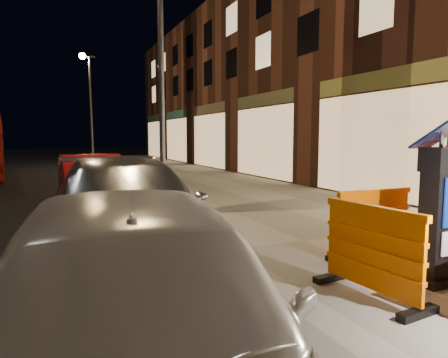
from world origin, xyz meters
name	(u,v)px	position (x,y,z in m)	size (l,w,h in m)	color
ground_plane	(201,263)	(0.00, 0.00, 0.00)	(120.00, 120.00, 0.00)	black
sidewalk	(362,237)	(3.00, 0.00, 0.07)	(6.00, 60.00, 0.15)	gray
kerb	(201,258)	(0.00, 0.00, 0.07)	(0.30, 60.00, 0.15)	slate
parking_kiosk	(438,209)	(2.04, -2.19, 1.02)	(0.55, 0.55, 1.75)	black
barrier_back	(374,225)	(2.04, -1.24, 0.64)	(1.25, 0.52, 0.98)	#FF6F00
barrier_kerbside	(372,252)	(1.09, -2.19, 0.64)	(1.25, 0.52, 0.98)	#FF6F00
car_silver	(126,266)	(-1.03, 0.29, 0.00)	(2.11, 5.18, 1.50)	#BCBCC1
car_red	(94,209)	(-0.98, 5.20, 0.00)	(1.45, 4.16, 1.37)	#A11217
street_lamp_mid	(161,73)	(0.25, 3.00, 3.15)	(0.12, 0.12, 6.00)	#3F3F44
street_lamp_far	(91,112)	(0.25, 18.00, 3.15)	(0.12, 0.12, 6.00)	#3F3F44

